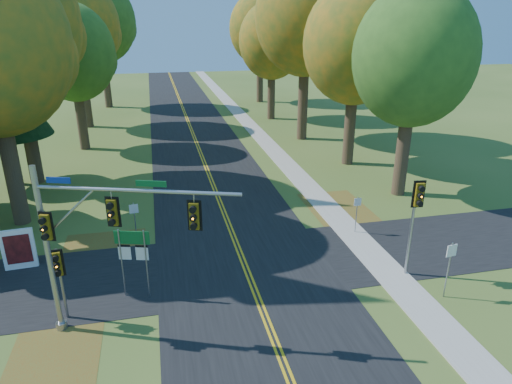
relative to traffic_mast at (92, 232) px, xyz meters
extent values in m
plane|color=#3C591F|center=(5.88, 1.62, -4.07)|extent=(160.00, 160.00, 0.00)
cube|color=black|center=(5.88, 1.62, -4.06)|extent=(8.00, 160.00, 0.02)
cube|color=black|center=(5.88, 3.62, -4.07)|extent=(60.00, 6.00, 0.02)
cube|color=gold|center=(5.78, 1.62, -4.05)|extent=(0.10, 160.00, 0.01)
cube|color=gold|center=(5.98, 1.62, -4.05)|extent=(0.10, 160.00, 0.01)
cube|color=#9E998E|center=(12.08, 1.62, -4.04)|extent=(1.60, 160.00, 0.06)
cube|color=brown|center=(-0.62, 5.62, -4.07)|extent=(4.00, 6.00, 0.00)
cube|color=brown|center=(12.68, 7.62, -4.07)|extent=(3.50, 8.00, 0.00)
cube|color=brown|center=(-1.62, -1.38, -4.07)|extent=(3.00, 5.00, 0.00)
cylinder|color=#38281C|center=(-5.32, 10.92, -0.70)|extent=(0.86, 0.86, 6.75)
sphere|color=#B97218|center=(-3.72, 12.12, 4.68)|extent=(4.80, 4.80, 4.80)
cylinder|color=#38281C|center=(17.38, 10.32, -1.04)|extent=(0.83, 0.83, 6.08)
ellipsoid|color=#427725|center=(17.38, 10.32, 4.52)|extent=(7.20, 7.20, 8.28)
sphere|color=#427725|center=(18.82, 11.40, 3.80)|extent=(4.32, 4.32, 4.32)
sphere|color=#427725|center=(16.12, 9.60, 5.24)|extent=(3.96, 3.96, 3.96)
cylinder|color=#38281C|center=(-5.92, 17.82, -0.36)|extent=(0.89, 0.89, 7.42)
ellipsoid|color=#B97218|center=(-5.92, 17.82, 6.36)|extent=(8.60, 8.60, 9.89)
sphere|color=#B97218|center=(-4.20, 19.11, 5.50)|extent=(5.16, 5.16, 5.16)
cylinder|color=#38281C|center=(16.78, 17.12, -0.92)|extent=(0.84, 0.84, 6.30)
ellipsoid|color=#B97218|center=(16.78, 17.12, 4.89)|extent=(7.60, 7.60, 8.74)
sphere|color=#B97218|center=(18.30, 18.26, 4.13)|extent=(4.56, 4.56, 4.56)
sphere|color=#B97218|center=(15.45, 16.36, 5.65)|extent=(4.18, 4.18, 4.18)
cylinder|color=#38281C|center=(-3.72, 26.02, -1.26)|extent=(0.81, 0.81, 5.62)
ellipsoid|color=#427725|center=(-3.72, 26.02, 3.93)|extent=(6.80, 6.80, 7.82)
sphere|color=#427725|center=(-2.36, 27.04, 3.25)|extent=(4.08, 4.08, 4.08)
sphere|color=#427725|center=(-4.91, 25.34, 4.61)|extent=(3.74, 3.74, 3.74)
cylinder|color=#38281C|center=(15.68, 25.22, -0.25)|extent=(0.90, 0.90, 7.65)
ellipsoid|color=#B97218|center=(15.68, 25.22, 6.66)|extent=(8.80, 8.80, 10.12)
sphere|color=#B97218|center=(17.44, 26.54, 5.78)|extent=(5.28, 5.28, 5.28)
sphere|color=#B97218|center=(14.14, 24.34, 7.54)|extent=(4.84, 4.84, 4.84)
cylinder|color=#38281C|center=(-4.32, 34.72, -0.59)|extent=(0.87, 0.87, 6.98)
ellipsoid|color=#B97218|center=(-4.32, 34.72, 5.77)|extent=(8.20, 8.20, 9.43)
sphere|color=#B97218|center=(-2.68, 35.95, 4.95)|extent=(4.92, 4.92, 4.92)
sphere|color=#B97218|center=(-5.75, 33.90, 6.59)|extent=(4.51, 4.51, 4.51)
cylinder|color=#38281C|center=(15.08, 34.42, -1.15)|extent=(0.82, 0.82, 5.85)
ellipsoid|color=#B97218|center=(15.08, 34.42, 4.23)|extent=(7.00, 7.00, 8.05)
sphere|color=#B97218|center=(16.48, 35.47, 3.53)|extent=(4.20, 4.20, 4.20)
sphere|color=#B97218|center=(13.86, 33.72, 4.93)|extent=(3.85, 3.85, 3.85)
cylinder|color=#38281C|center=(-3.12, 45.62, -0.47)|extent=(0.88, 0.88, 7.20)
ellipsoid|color=#427725|center=(-3.12, 45.62, 6.07)|extent=(8.40, 8.40, 9.66)
sphere|color=#427725|center=(-1.44, 46.88, 5.23)|extent=(5.04, 5.04, 5.04)
sphere|color=#427725|center=(-4.59, 44.78, 6.91)|extent=(4.62, 4.62, 4.62)
cylinder|color=#38281C|center=(16.28, 45.12, -0.81)|extent=(0.85, 0.85, 6.53)
ellipsoid|color=#B97218|center=(16.28, 45.12, 5.18)|extent=(7.80, 7.80, 8.97)
sphere|color=#B97218|center=(17.84, 46.29, 4.40)|extent=(4.68, 4.68, 4.68)
sphere|color=#B97218|center=(14.92, 44.34, 5.96)|extent=(4.29, 4.29, 4.29)
cylinder|color=#38281C|center=(-7.12, 17.62, -2.36)|extent=(0.50, 0.50, 3.42)
cone|color=black|center=(-7.12, 17.62, 2.07)|extent=(5.60, 5.60, 5.45)
cylinder|color=#95979D|center=(-1.62, 0.59, -0.91)|extent=(0.20, 0.20, 6.34)
cylinder|color=#95979D|center=(-1.62, 0.59, -3.94)|extent=(0.40, 0.40, 0.27)
cylinder|color=#95979D|center=(1.60, -0.50, 1.54)|extent=(6.47, 2.30, 0.13)
cylinder|color=#95979D|center=(-0.67, 0.27, 0.63)|extent=(1.96, 0.74, 1.87)
cylinder|color=#95979D|center=(0.78, -0.22, 1.37)|extent=(0.04, 0.04, 0.33)
cube|color=#72590C|center=(0.78, -0.22, 0.76)|extent=(0.38, 0.36, 0.91)
cube|color=black|center=(0.78, -0.22, 0.76)|extent=(0.45, 0.18, 1.07)
sphere|color=orange|center=(0.72, -0.42, 0.76)|extent=(0.16, 0.16, 0.16)
cylinder|color=black|center=(0.72, -0.42, 1.05)|extent=(0.25, 0.21, 0.22)
cylinder|color=black|center=(0.72, -0.42, 0.76)|extent=(0.25, 0.21, 0.22)
cylinder|color=black|center=(0.72, -0.42, 0.47)|extent=(0.25, 0.21, 0.22)
cylinder|color=#95979D|center=(3.35, -1.10, 1.37)|extent=(0.04, 0.04, 0.33)
cube|color=#72590C|center=(3.35, -1.10, 0.76)|extent=(0.38, 0.36, 0.91)
cube|color=black|center=(3.35, -1.10, 0.76)|extent=(0.45, 0.18, 1.07)
sphere|color=orange|center=(3.29, -1.29, 0.76)|extent=(0.16, 0.16, 0.16)
cylinder|color=black|center=(3.29, -1.29, 1.05)|extent=(0.25, 0.21, 0.22)
cylinder|color=black|center=(3.29, -1.29, 0.76)|extent=(0.25, 0.21, 0.22)
cylinder|color=black|center=(3.29, -1.29, 0.47)|extent=(0.25, 0.21, 0.22)
cube|color=#72590C|center=(-1.45, 0.39, 0.18)|extent=(0.38, 0.36, 0.91)
cube|color=black|center=(-1.45, 0.39, 0.18)|extent=(0.45, 0.18, 1.07)
sphere|color=orange|center=(-1.51, 0.19, 0.18)|extent=(0.16, 0.16, 0.16)
cylinder|color=black|center=(-1.51, 0.19, 0.47)|extent=(0.25, 0.21, 0.22)
cylinder|color=black|center=(-1.51, 0.19, 0.18)|extent=(0.25, 0.21, 0.22)
cylinder|color=black|center=(-1.51, 0.19, -0.11)|extent=(0.25, 0.21, 0.22)
cube|color=navy|center=(-0.85, 0.33, 1.79)|extent=(0.78, 0.30, 0.20)
cube|color=#0C5926|center=(2.07, -0.66, 1.79)|extent=(0.95, 0.35, 0.20)
cylinder|color=#96989E|center=(12.76, 1.25, -1.85)|extent=(0.12, 0.12, 4.45)
cube|color=#72590C|center=(12.73, 1.03, -0.13)|extent=(0.38, 0.35, 1.01)
cube|color=black|center=(12.73, 1.03, -0.13)|extent=(0.52, 0.10, 1.19)
sphere|color=orange|center=(12.70, 0.80, -0.13)|extent=(0.18, 0.18, 0.18)
cylinder|color=black|center=(12.70, 0.80, 0.19)|extent=(0.26, 0.19, 0.24)
cylinder|color=black|center=(12.70, 0.80, -0.13)|extent=(0.26, 0.19, 0.24)
cylinder|color=black|center=(12.70, 0.80, -0.46)|extent=(0.26, 0.19, 0.24)
cylinder|color=gray|center=(-1.51, 1.23, -2.59)|extent=(0.11, 0.11, 2.96)
cube|color=#72590C|center=(-1.50, 1.03, -1.58)|extent=(0.34, 0.30, 0.92)
cube|color=black|center=(-1.50, 1.03, -1.58)|extent=(0.48, 0.07, 1.09)
sphere|color=orange|center=(-1.48, 0.82, -1.58)|extent=(0.17, 0.17, 0.17)
cylinder|color=black|center=(-1.48, 0.82, -1.28)|extent=(0.23, 0.17, 0.22)
cylinder|color=black|center=(-1.48, 0.82, -1.58)|extent=(0.23, 0.17, 0.22)
cylinder|color=black|center=(-1.48, 0.82, -1.87)|extent=(0.23, 0.17, 0.22)
cylinder|color=gray|center=(0.60, 2.27, -2.56)|extent=(0.06, 0.06, 3.03)
cylinder|color=gray|center=(1.57, 1.98, -2.56)|extent=(0.06, 0.06, 3.03)
cube|color=#0D5C25|center=(1.09, 2.15, -1.40)|extent=(1.37, 0.44, 0.56)
cube|color=silver|center=(1.09, 2.15, -1.40)|extent=(1.16, 0.35, 0.08)
cube|color=silver|center=(0.75, 2.25, -2.11)|extent=(0.50, 0.18, 0.56)
cube|color=black|center=(0.75, 2.25, -1.77)|extent=(0.49, 0.15, 0.10)
cube|color=silver|center=(1.43, 2.05, -2.11)|extent=(0.50, 0.18, 0.56)
cube|color=black|center=(1.43, 2.05, -1.77)|extent=(0.49, 0.15, 0.10)
cube|color=white|center=(-4.12, 5.58, -3.11)|extent=(1.41, 0.31, 1.93)
cube|color=maroon|center=(-4.11, 5.48, -3.05)|extent=(1.07, 0.11, 1.40)
cube|color=white|center=(-4.65, 5.54, -3.91)|extent=(0.09, 0.09, 0.32)
cube|color=white|center=(-3.58, 5.63, -3.91)|extent=(0.09, 0.09, 0.32)
cylinder|color=gray|center=(12.29, 5.61, -3.04)|extent=(0.05, 0.05, 2.07)
cube|color=silver|center=(12.29, 5.59, -2.29)|extent=(0.40, 0.04, 0.42)
cylinder|color=gray|center=(13.38, -0.70, -2.83)|extent=(0.06, 0.06, 2.49)
cube|color=silver|center=(13.39, -0.72, -1.92)|extent=(0.48, 0.11, 0.51)
cylinder|color=gray|center=(0.99, 6.84, -2.94)|extent=(0.05, 0.05, 2.26)
cube|color=silver|center=(0.99, 6.82, -2.12)|extent=(0.43, 0.09, 0.46)
camera|label=1|loc=(2.34, -14.56, 6.76)|focal=32.00mm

